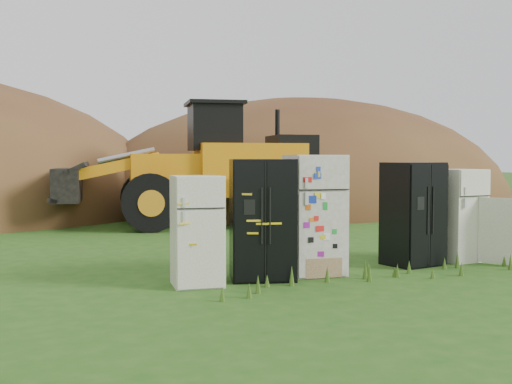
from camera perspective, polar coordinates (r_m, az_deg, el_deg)
ground at (r=10.26m, az=8.03°, el=-6.97°), size 120.00×120.00×0.00m
fridge_leftmost at (r=8.96m, az=-5.25°, el=-3.45°), size 0.80×0.77×1.53m
fridge_black_side at (r=9.37m, az=0.57°, el=-2.45°), size 1.11×1.00×1.76m
fridge_sticker at (r=9.83m, az=5.24°, el=-2.03°), size 0.95×0.90×1.82m
fridge_black_right at (r=10.94m, az=13.76°, el=-1.90°), size 0.90×0.77×1.71m
fridge_open_door at (r=11.61m, az=17.61°, el=-1.97°), size 0.74×0.69×1.58m
wheel_loader at (r=16.75m, az=-6.46°, el=2.48°), size 7.18×4.32×3.24m
dirt_mound_right at (r=23.73m, az=4.56°, el=-1.29°), size 16.56×12.14×7.93m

